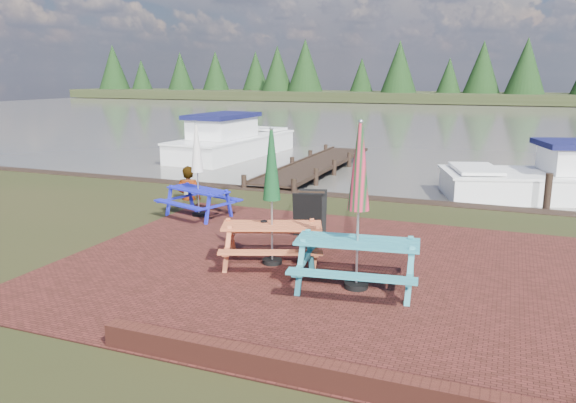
{
  "coord_description": "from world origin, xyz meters",
  "views": [
    {
      "loc": [
        2.97,
        -7.84,
        3.33
      ],
      "look_at": [
        -0.79,
        1.69,
        1.0
      ],
      "focal_mm": 35.0,
      "sensor_mm": 36.0,
      "label": 1
    }
  ],
  "objects_px": {
    "picnic_table_blue": "(198,185)",
    "chalkboard": "(310,213)",
    "picnic_table_red": "(272,218)",
    "boat_near": "(571,181)",
    "picnic_table_teal": "(358,233)",
    "boat_jetty": "(231,143)",
    "jetty": "(315,165)",
    "person": "(188,167)"
  },
  "relations": [
    {
      "from": "picnic_table_teal",
      "to": "jetty",
      "type": "xyz_separation_m",
      "value": [
        -4.4,
        10.93,
        -0.81
      ]
    },
    {
      "from": "picnic_table_red",
      "to": "person",
      "type": "bearing_deg",
      "value": 115.2
    },
    {
      "from": "boat_near",
      "to": "jetty",
      "type": "bearing_deg",
      "value": 63.07
    },
    {
      "from": "boat_jetty",
      "to": "picnic_table_red",
      "type": "bearing_deg",
      "value": -55.95
    },
    {
      "from": "person",
      "to": "boat_near",
      "type": "bearing_deg",
      "value": -170.22
    },
    {
      "from": "picnic_table_teal",
      "to": "picnic_table_blue",
      "type": "height_order",
      "value": "picnic_table_teal"
    },
    {
      "from": "picnic_table_red",
      "to": "boat_near",
      "type": "distance_m",
      "value": 10.44
    },
    {
      "from": "picnic_table_blue",
      "to": "boat_jetty",
      "type": "bearing_deg",
      "value": 131.67
    },
    {
      "from": "jetty",
      "to": "boat_near",
      "type": "distance_m",
      "value": 8.37
    },
    {
      "from": "chalkboard",
      "to": "jetty",
      "type": "height_order",
      "value": "chalkboard"
    },
    {
      "from": "picnic_table_teal",
      "to": "boat_near",
      "type": "distance_m",
      "value": 10.2
    },
    {
      "from": "boat_near",
      "to": "person",
      "type": "bearing_deg",
      "value": 99.44
    },
    {
      "from": "picnic_table_teal",
      "to": "picnic_table_blue",
      "type": "bearing_deg",
      "value": 138.3
    },
    {
      "from": "boat_near",
      "to": "person",
      "type": "xyz_separation_m",
      "value": [
        -9.73,
        -4.77,
        0.56
      ]
    },
    {
      "from": "chalkboard",
      "to": "boat_jetty",
      "type": "xyz_separation_m",
      "value": [
        -7.48,
        11.01,
        -0.07
      ]
    },
    {
      "from": "picnic_table_blue",
      "to": "jetty",
      "type": "distance_m",
      "value": 7.81
    },
    {
      "from": "jetty",
      "to": "boat_jetty",
      "type": "bearing_deg",
      "value": 151.12
    },
    {
      "from": "picnic_table_teal",
      "to": "boat_near",
      "type": "relative_size",
      "value": 0.37
    },
    {
      "from": "picnic_table_red",
      "to": "jetty",
      "type": "height_order",
      "value": "picnic_table_red"
    },
    {
      "from": "picnic_table_teal",
      "to": "boat_near",
      "type": "bearing_deg",
      "value": 60.13
    },
    {
      "from": "jetty",
      "to": "boat_near",
      "type": "relative_size",
      "value": 1.26
    },
    {
      "from": "jetty",
      "to": "person",
      "type": "xyz_separation_m",
      "value": [
        -1.5,
        -6.26,
        0.8
      ]
    },
    {
      "from": "picnic_table_teal",
      "to": "chalkboard",
      "type": "height_order",
      "value": "picnic_table_teal"
    },
    {
      "from": "picnic_table_blue",
      "to": "chalkboard",
      "type": "relative_size",
      "value": 2.3
    },
    {
      "from": "chalkboard",
      "to": "picnic_table_teal",
      "type": "bearing_deg",
      "value": -69.79
    },
    {
      "from": "chalkboard",
      "to": "jetty",
      "type": "relative_size",
      "value": 0.11
    },
    {
      "from": "jetty",
      "to": "picnic_table_blue",
      "type": "bearing_deg",
      "value": -92.21
    },
    {
      "from": "jetty",
      "to": "boat_near",
      "type": "bearing_deg",
      "value": -10.27
    },
    {
      "from": "picnic_table_blue",
      "to": "chalkboard",
      "type": "bearing_deg",
      "value": 6.96
    },
    {
      "from": "picnic_table_teal",
      "to": "boat_near",
      "type": "height_order",
      "value": "picnic_table_teal"
    },
    {
      "from": "picnic_table_teal",
      "to": "jetty",
      "type": "height_order",
      "value": "picnic_table_teal"
    },
    {
      "from": "picnic_table_teal",
      "to": "person",
      "type": "height_order",
      "value": "picnic_table_teal"
    },
    {
      "from": "picnic_table_red",
      "to": "boat_near",
      "type": "relative_size",
      "value": 0.34
    },
    {
      "from": "chalkboard",
      "to": "jetty",
      "type": "bearing_deg",
      "value": 94.91
    },
    {
      "from": "picnic_table_blue",
      "to": "jetty",
      "type": "bearing_deg",
      "value": 106.29
    },
    {
      "from": "picnic_table_red",
      "to": "boat_jetty",
      "type": "height_order",
      "value": "picnic_table_red"
    },
    {
      "from": "picnic_table_blue",
      "to": "boat_near",
      "type": "relative_size",
      "value": 0.31
    },
    {
      "from": "picnic_table_teal",
      "to": "picnic_table_blue",
      "type": "distance_m",
      "value": 5.67
    },
    {
      "from": "picnic_table_blue",
      "to": "person",
      "type": "distance_m",
      "value": 1.94
    },
    {
      "from": "picnic_table_teal",
      "to": "jetty",
      "type": "bearing_deg",
      "value": 104.14
    },
    {
      "from": "picnic_table_red",
      "to": "jetty",
      "type": "distance_m",
      "value": 10.7
    },
    {
      "from": "picnic_table_teal",
      "to": "picnic_table_blue",
      "type": "relative_size",
      "value": 1.19
    }
  ]
}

